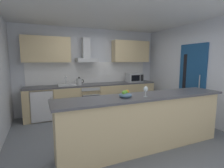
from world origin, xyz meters
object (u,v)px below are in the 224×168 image
oven (88,99)px  sink (67,85)px  refrigerator (42,104)px  kettle (79,82)px  range_hood (86,55)px  fruit_bowl (125,95)px  wine_glass (146,89)px  microwave (134,78)px

oven → sink: sink is taller
refrigerator → kettle: size_ratio=2.94×
range_hood → fruit_bowl: 2.67m
sink → range_hood: bearing=10.7°
kettle → sink: bearing=172.7°
wine_glass → fruit_bowl: wine_glass is taller
range_hood → sink: bearing=-169.3°
oven → kettle: 0.61m
oven → wine_glass: bearing=-82.6°
oven → range_hood: 1.33m
microwave → fruit_bowl: size_ratio=2.27×
kettle → range_hood: (0.28, 0.16, 0.78)m
microwave → kettle: bearing=-179.8°
wine_glass → oven: bearing=97.4°
microwave → wine_glass: microwave is taller
wine_glass → range_hood: bearing=97.0°
kettle → range_hood: range_hood is taller
microwave → fruit_bowl: (-1.60, -2.40, -0.01)m
microwave → kettle: 1.86m
kettle → oven: bearing=7.0°
wine_glass → fruit_bowl: (-0.35, 0.08, -0.08)m
refrigerator → range_hood: 1.89m
sink → fruit_bowl: (0.60, -2.44, 0.11)m
range_hood → wine_glass: (0.33, -2.64, -0.67)m
oven → kettle: kettle is taller
kettle → wine_glass: wine_glass is taller
oven → wine_glass: wine_glass is taller
oven → range_hood: bearing=90.0°
kettle → range_hood: size_ratio=0.40×
refrigerator → fruit_bowl: size_ratio=3.86×
oven → range_hood: range_hood is taller
sink → microwave: bearing=-1.0°
sink → kettle: sink is taller
refrigerator → fruit_bowl: 2.82m
refrigerator → kettle: bearing=-1.7°
refrigerator → range_hood: bearing=5.8°
oven → microwave: 1.69m
kettle → wine_glass: bearing=-76.4°
oven → fruit_bowl: size_ratio=3.64×
microwave → range_hood: bearing=174.3°
refrigerator → sink: 0.85m
microwave → fruit_bowl: microwave is taller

